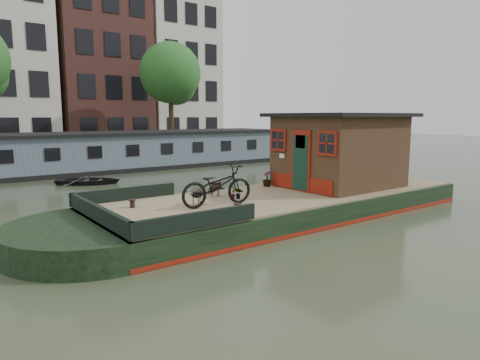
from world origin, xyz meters
TOP-DOWN VIEW (x-y plane):
  - ground at (0.00, 0.00)m, footprint 120.00×120.00m
  - houseboat_hull at (-1.33, 0.00)m, footprint 14.01×4.02m
  - houseboat_deck at (0.00, 0.00)m, footprint 11.80×3.80m
  - bow_bulwark at (-5.07, 0.00)m, footprint 3.00×4.00m
  - cabin at (2.19, 0.00)m, footprint 4.00×3.50m
  - bicycle at (-2.88, -0.27)m, footprint 2.07×0.86m
  - potted_plant_a at (-1.98, 0.28)m, footprint 0.27×0.25m
  - potted_plant_b at (-1.88, 0.18)m, footprint 0.23×0.23m
  - potted_plant_d at (0.20, 1.35)m, footprint 0.30×0.30m
  - brazier_front at (-3.24, 0.13)m, footprint 0.38×0.38m
  - brazier_rear at (-2.12, 0.91)m, footprint 0.49×0.49m
  - bollard_port at (-4.74, 0.86)m, footprint 0.19×0.19m
  - bollard_stbd at (-2.90, -1.18)m, footprint 0.19×0.19m
  - dinghy at (-3.11, 9.63)m, footprint 3.39×3.16m
  - far_houseboat at (0.00, 14.00)m, footprint 20.40×4.40m
  - quay at (0.00, 20.50)m, footprint 60.00×6.00m
  - townhouse_row at (0.15, 27.50)m, footprint 27.25×8.00m
  - tree_right at (6.14, 19.07)m, footprint 4.40×4.40m

SIDE VIEW (x-z plane):
  - ground at x=0.00m, z-range 0.00..0.00m
  - houseboat_hull at x=-1.33m, z-range -0.03..0.57m
  - dinghy at x=-3.11m, z-range 0.00..0.57m
  - quay at x=0.00m, z-range 0.00..0.90m
  - houseboat_deck at x=0.00m, z-range 0.60..0.65m
  - bollard_port at x=-4.74m, z-range 0.65..0.86m
  - bollard_stbd at x=-2.90m, z-range 0.65..0.86m
  - potted_plant_b at x=-1.88m, z-range 0.65..0.98m
  - bow_bulwark at x=-5.07m, z-range 0.65..1.00m
  - brazier_front at x=-3.24m, z-range 0.65..1.02m
  - brazier_rear at x=-2.12m, z-range 0.65..1.07m
  - potted_plant_a at x=-1.98m, z-range 0.65..1.08m
  - potted_plant_d at x=0.20m, z-range 0.65..1.17m
  - far_houseboat at x=0.00m, z-range -0.09..2.02m
  - bicycle at x=-2.88m, z-range 0.65..1.71m
  - cabin at x=2.19m, z-range 0.67..3.09m
  - tree_right at x=6.14m, z-range 2.19..9.59m
  - townhouse_row at x=0.15m, z-range -0.35..16.15m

